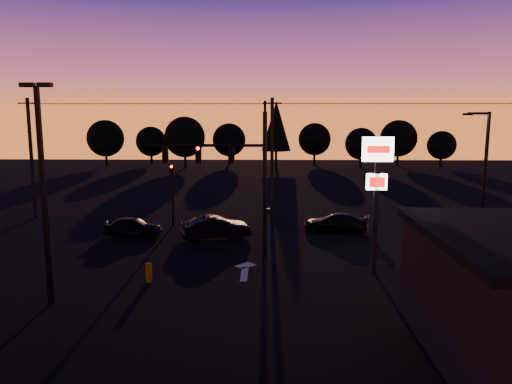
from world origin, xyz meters
TOP-DOWN VIEW (x-y plane):
  - ground at (0.00, 0.00)m, footprint 120.00×120.00m
  - lane_arrow at (0.50, 1.67)m, footprint 1.20×3.10m
  - traffic_signal_mast at (-0.10, 3.99)m, footprint 6.79×0.52m
  - secondary_signal at (-5.00, 11.49)m, footprint 0.30×0.31m
  - parking_lot_light at (-7.50, -3.00)m, footprint 1.25×0.30m
  - pylon_sign at (7.00, 1.50)m, footprint 1.50×0.28m
  - streetlight at (13.91, 5.50)m, footprint 1.55×0.35m
  - utility_pole_0 at (-16.00, 14.00)m, footprint 1.40×0.26m
  - utility_pole_1 at (2.00, 14.00)m, footprint 1.40×0.26m
  - power_wires at (2.00, 14.00)m, footprint 36.00×1.22m
  - bollard at (-3.99, -0.21)m, footprint 0.30×0.30m
  - tree_0 at (-22.00, 50.00)m, footprint 5.36×5.36m
  - tree_1 at (-16.00, 53.00)m, footprint 4.54×4.54m
  - tree_2 at (-10.00, 48.00)m, footprint 5.77×5.78m
  - tree_3 at (-4.00, 52.00)m, footprint 4.95×4.95m
  - tree_4 at (3.00, 49.00)m, footprint 4.18×4.18m
  - tree_5 at (9.00, 54.00)m, footprint 4.95×4.95m
  - tree_6 at (15.00, 48.00)m, footprint 4.54×4.54m
  - tree_7 at (21.00, 51.00)m, footprint 5.36×5.36m
  - tree_8 at (27.00, 50.00)m, footprint 4.12×4.12m
  - car_left at (-7.07, 8.54)m, footprint 3.73×1.59m
  - car_mid at (-1.62, 7.98)m, footprint 4.61×2.77m
  - car_right at (6.27, 9.97)m, footprint 4.63×2.83m
  - suv_parked at (10.65, -2.26)m, footprint 4.94×5.90m

SIDE VIEW (x-z plane):
  - ground at x=0.00m, z-range 0.00..0.00m
  - lane_arrow at x=0.50m, z-range 0.00..0.01m
  - bollard at x=-3.99m, z-range 0.00..0.91m
  - car_right at x=6.27m, z-range 0.00..1.25m
  - car_left at x=-7.07m, z-range 0.00..1.26m
  - car_mid at x=-1.62m, z-range 0.00..1.44m
  - suv_parked at x=10.65m, z-range 0.00..1.50m
  - secondary_signal at x=-5.00m, z-range 0.69..5.04m
  - tree_8 at x=27.00m, z-range 0.53..5.71m
  - tree_1 at x=-16.00m, z-range 0.58..6.29m
  - tree_6 at x=15.00m, z-range 0.58..6.29m
  - tree_3 at x=-4.00m, z-range 0.63..6.86m
  - tree_5 at x=9.00m, z-range 0.63..6.86m
  - tree_0 at x=-22.00m, z-range 0.69..7.43m
  - tree_7 at x=21.00m, z-range 0.69..7.43m
  - tree_2 at x=-10.00m, z-range 0.74..8.00m
  - streetlight at x=13.91m, z-range 0.42..8.42m
  - utility_pole_0 at x=-16.00m, z-range 0.09..9.09m
  - utility_pole_1 at x=2.00m, z-range 0.09..9.09m
  - pylon_sign at x=7.00m, z-range 1.51..8.31m
  - traffic_signal_mast at x=-0.10m, z-range 0.65..9.23m
  - parking_lot_light at x=-7.50m, z-range 0.70..9.84m
  - tree_4 at x=3.00m, z-range 1.18..10.68m
  - power_wires at x=2.00m, z-range 8.53..8.60m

